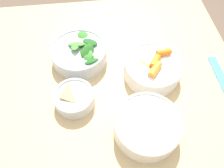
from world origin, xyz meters
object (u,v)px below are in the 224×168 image
at_px(bowl_carrots, 153,68).
at_px(bowl_greens, 80,53).
at_px(bowl_cookies, 74,98).
at_px(bowl_beans_hotdog, 147,127).

distance_m(bowl_carrots, bowl_greens, 0.24).
xyz_separation_m(bowl_greens, bowl_cookies, (0.16, -0.02, -0.01)).
bearing_deg(bowl_beans_hotdog, bowl_cookies, -120.91).
bearing_deg(bowl_cookies, bowl_carrots, 106.56).
relative_size(bowl_greens, bowl_cookies, 1.52).
distance_m(bowl_beans_hotdog, bowl_cookies, 0.22).
relative_size(bowl_carrots, bowl_greens, 0.97).
bearing_deg(bowl_carrots, bowl_beans_hotdog, -16.78).
bearing_deg(bowl_beans_hotdog, bowl_carrots, 163.22).
relative_size(bowl_beans_hotdog, bowl_cookies, 1.47).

